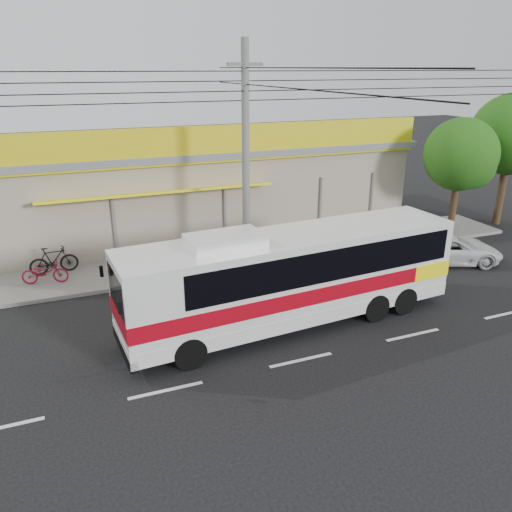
{
  "coord_description": "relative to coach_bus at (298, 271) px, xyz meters",
  "views": [
    {
      "loc": [
        -5.86,
        -13.72,
        8.05
      ],
      "look_at": [
        0.36,
        2.0,
        1.63
      ],
      "focal_mm": 35.0,
      "sensor_mm": 36.0,
      "label": 1
    }
  ],
  "objects": [
    {
      "name": "sidewalk",
      "position": [
        -0.9,
        6.33,
        -1.78
      ],
      "size": [
        30.0,
        3.2,
        0.15
      ],
      "primitive_type": "cube",
      "color": "gray",
      "rests_on": "ground"
    },
    {
      "name": "utility_pole",
      "position": [
        -0.09,
        4.53,
        5.6
      ],
      "size": [
        34.0,
        14.0,
        9.05
      ],
      "color": "#61605E",
      "rests_on": "ground"
    },
    {
      "name": "motorbike_dark",
      "position": [
        -7.47,
        7.15,
        -1.14
      ],
      "size": [
        1.93,
        0.67,
        1.14
      ],
      "primitive_type": "imported",
      "rotation": [
        0.0,
        0.0,
        1.64
      ],
      "color": "black",
      "rests_on": "sidewalk"
    },
    {
      "name": "white_car",
      "position": [
        8.66,
        2.54,
        -1.25
      ],
      "size": [
        4.81,
        3.49,
        1.21
      ],
      "primitive_type": "imported",
      "rotation": [
        0.0,
        0.0,
        1.19
      ],
      "color": "silver",
      "rests_on": "ground"
    },
    {
      "name": "coach_bus",
      "position": [
        0.0,
        0.0,
        0.0
      ],
      "size": [
        11.41,
        3.22,
        3.47
      ],
      "rotation": [
        0.0,
        0.0,
        0.07
      ],
      "color": "silver",
      "rests_on": "ground"
    },
    {
      "name": "storefront_building",
      "position": [
        -0.9,
        11.87,
        0.44
      ],
      "size": [
        22.6,
        9.2,
        5.7
      ],
      "color": "gray",
      "rests_on": "ground"
    },
    {
      "name": "motorbike_red",
      "position": [
        -7.82,
        6.21,
        -1.25
      ],
      "size": [
        1.83,
        0.95,
        0.91
      ],
      "primitive_type": "imported",
      "rotation": [
        0.0,
        0.0,
        1.37
      ],
      "color": "maroon",
      "rests_on": "sidewalk"
    },
    {
      "name": "ground",
      "position": [
        -0.9,
        0.33,
        -1.86
      ],
      "size": [
        120.0,
        120.0,
        0.0
      ],
      "primitive_type": "plane",
      "color": "black",
      "rests_on": "ground"
    },
    {
      "name": "tree_near",
      "position": [
        11.54,
        5.52,
        2.1
      ],
      "size": [
        3.53,
        3.53,
        5.84
      ],
      "color": "#322314",
      "rests_on": "ground"
    },
    {
      "name": "lane_markings",
      "position": [
        -0.9,
        -2.17,
        -1.86
      ],
      "size": [
        50.0,
        0.12,
        0.01
      ],
      "primitive_type": null,
      "color": "silver",
      "rests_on": "ground"
    }
  ]
}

